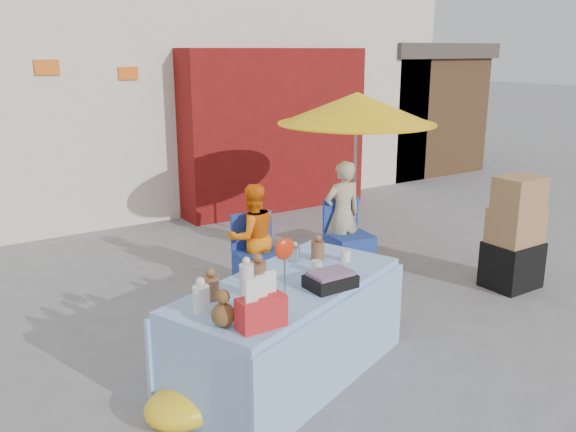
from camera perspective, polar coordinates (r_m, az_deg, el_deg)
ground at (r=5.82m, az=2.69°, el=-10.96°), size 80.00×80.00×0.00m
backdrop at (r=12.28m, az=-17.02°, el=17.14°), size 14.00×8.00×7.80m
market_table at (r=4.96m, az=-0.03°, el=-10.50°), size 2.32×1.67×1.27m
chair_left at (r=6.69m, az=-2.70°, el=-5.01°), size 0.54×0.53×0.85m
chair_right at (r=7.37m, az=5.70°, el=-3.13°), size 0.54×0.53×0.85m
vendor_orange at (r=6.69m, az=-3.34°, el=-1.96°), size 0.63×0.52×1.19m
vendor_beige at (r=7.35m, az=5.11°, el=0.12°), size 0.52×0.37×1.32m
umbrella at (r=7.43m, az=6.46°, el=9.93°), size 1.90×1.90×2.09m
box_stack at (r=7.16m, az=20.45°, el=-1.85°), size 0.57×0.47×1.26m
tarp_bundle at (r=4.59m, az=-9.59°, el=-17.07°), size 0.65×0.55×0.27m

